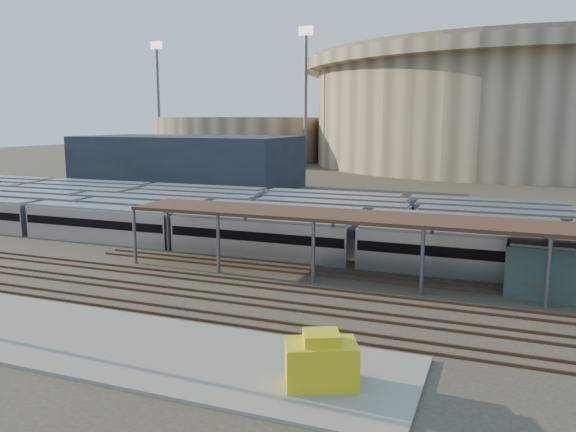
% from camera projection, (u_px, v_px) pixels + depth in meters
% --- Properties ---
extents(ground, '(420.00, 420.00, 0.00)m').
position_uv_depth(ground, '(206.00, 276.00, 47.33)').
color(ground, '#383026').
rests_on(ground, ground).
extents(apron, '(50.00, 9.00, 0.20)m').
position_uv_depth(apron, '(18.00, 327.00, 35.32)').
color(apron, gray).
rests_on(apron, ground).
extents(subway_trains, '(129.90, 23.90, 3.60)m').
position_uv_depth(subway_trains, '(260.00, 218.00, 65.20)').
color(subway_trains, '#AFAFB3').
rests_on(subway_trains, ground).
extents(inspection_shed, '(60.30, 6.00, 5.30)m').
position_uv_depth(inspection_shed, '(486.00, 227.00, 42.32)').
color(inspection_shed, '#57575C').
rests_on(inspection_shed, ground).
extents(empty_tracks, '(170.00, 9.62, 0.18)m').
position_uv_depth(empty_tracks, '(173.00, 291.00, 42.72)').
color(empty_tracks, '#4C3323').
rests_on(empty_tracks, ground).
extents(stadium, '(124.00, 124.00, 32.50)m').
position_uv_depth(stadium, '(516.00, 109.00, 164.32)').
color(stadium, tan).
rests_on(stadium, ground).
extents(secondary_arena, '(56.00, 56.00, 14.00)m').
position_uv_depth(secondary_arena, '(241.00, 139.00, 187.05)').
color(secondary_arena, tan).
rests_on(secondary_arena, ground).
extents(service_building, '(42.00, 20.00, 10.00)m').
position_uv_depth(service_building, '(187.00, 162.00, 109.54)').
color(service_building, '#1E232D').
rests_on(service_building, ground).
extents(floodlight_0, '(4.00, 1.00, 38.40)m').
position_uv_depth(floodlight_0, '(306.00, 93.00, 155.68)').
color(floodlight_0, '#57575C').
rests_on(floodlight_0, ground).
extents(floodlight_1, '(4.00, 1.00, 38.40)m').
position_uv_depth(floodlight_1, '(158.00, 97.00, 184.51)').
color(floodlight_1, '#57575C').
rests_on(floodlight_1, ground).
extents(floodlight_3, '(4.00, 1.00, 38.40)m').
position_uv_depth(floodlight_3, '(408.00, 98.00, 194.50)').
color(floodlight_3, '#57575C').
rests_on(floodlight_3, ground).
extents(yellow_equipment, '(4.01, 3.37, 2.14)m').
position_uv_depth(yellow_equipment, '(321.00, 364.00, 27.17)').
color(yellow_equipment, gold).
rests_on(yellow_equipment, apron).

